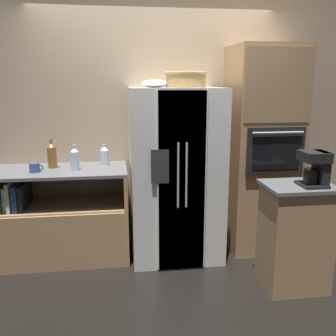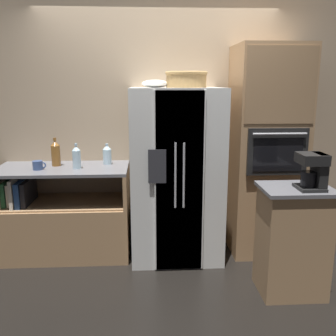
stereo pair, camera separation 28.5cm
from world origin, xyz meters
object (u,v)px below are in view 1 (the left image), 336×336
object	(u,v)px
refrigerator	(175,174)
coffee_maker	(316,167)
bottle_tall	(52,155)
bottle_wide	(105,155)
fruit_bowl	(155,84)
wicker_basket	(186,79)
mug	(35,168)
wall_oven	(262,150)
bottle_short	(75,159)

from	to	relation	value
refrigerator	coffee_maker	bearing A→B (deg)	-40.27
bottle_tall	coffee_maker	world-z (taller)	coffee_maker
bottle_wide	coffee_maker	distance (m)	2.03
fruit_bowl	bottle_wide	size ratio (longest dim) A/B	1.18
wicker_basket	bottle_tall	world-z (taller)	wicker_basket
bottle_tall	coffee_maker	xyz separation A→B (m)	(2.23, -1.01, 0.03)
fruit_bowl	mug	distance (m)	1.39
wall_oven	fruit_bowl	xyz separation A→B (m)	(-1.14, -0.09, 0.68)
wicker_basket	bottle_tall	xyz separation A→B (m)	(-1.31, 0.20, -0.73)
bottle_tall	bottle_short	bearing A→B (deg)	-30.49
bottle_wide	coffee_maker	xyz separation A→B (m)	(1.72, -1.07, 0.06)
bottle_short	coffee_maker	size ratio (longest dim) A/B	0.88
fruit_bowl	coffee_maker	bearing A→B (deg)	-34.65
refrigerator	wall_oven	xyz separation A→B (m)	(0.93, 0.07, 0.21)
fruit_bowl	mug	size ratio (longest dim) A/B	1.95
fruit_bowl	wall_oven	bearing A→B (deg)	4.40
bottle_wide	mug	world-z (taller)	bottle_wide
refrigerator	bottle_wide	distance (m)	0.75
bottle_short	mug	bearing A→B (deg)	-175.54
refrigerator	fruit_bowl	bearing A→B (deg)	-175.35
coffee_maker	fruit_bowl	bearing A→B (deg)	145.35
bottle_tall	wall_oven	bearing A→B (deg)	-2.14
refrigerator	bottle_short	distance (m)	1.00
wall_oven	mug	distance (m)	2.29
wall_oven	mug	size ratio (longest dim) A/B	16.26
wall_oven	wicker_basket	world-z (taller)	wall_oven
wicker_basket	bottle_wide	xyz separation A→B (m)	(-0.79, 0.25, -0.76)
bottle_tall	refrigerator	bearing A→B (deg)	-7.08
fruit_bowl	bottle_wide	bearing A→B (deg)	155.94
refrigerator	fruit_bowl	distance (m)	0.91
refrigerator	fruit_bowl	size ratio (longest dim) A/B	6.73
bottle_wide	coffee_maker	world-z (taller)	coffee_maker
wicker_basket	coffee_maker	distance (m)	1.42
wall_oven	wicker_basket	size ratio (longest dim) A/B	5.30
wicker_basket	fruit_bowl	size ratio (longest dim) A/B	1.57
bottle_short	coffee_maker	bearing A→B (deg)	-23.61
fruit_bowl	bottle_wide	world-z (taller)	fruit_bowl
wall_oven	bottle_tall	world-z (taller)	wall_oven
bottle_wide	bottle_tall	bearing A→B (deg)	-173.88
wall_oven	bottle_short	distance (m)	1.92
fruit_bowl	coffee_maker	size ratio (longest dim) A/B	0.88
mug	bottle_tall	bearing A→B (deg)	50.66
refrigerator	mug	size ratio (longest dim) A/B	13.12
refrigerator	wall_oven	world-z (taller)	wall_oven
refrigerator	wicker_basket	size ratio (longest dim) A/B	4.27
fruit_bowl	wicker_basket	bearing A→B (deg)	-5.26
mug	bottle_short	bearing A→B (deg)	4.46
bottle_tall	bottle_short	world-z (taller)	bottle_tall
fruit_bowl	mug	world-z (taller)	fruit_bowl
refrigerator	wall_oven	bearing A→B (deg)	4.35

